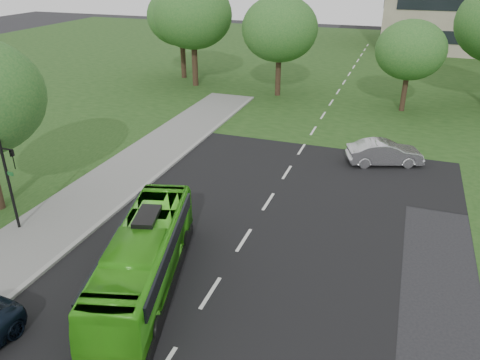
{
  "coord_description": "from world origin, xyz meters",
  "views": [
    {
      "loc": [
        5.97,
        -15.34,
        11.89
      ],
      "look_at": [
        -1.22,
        4.9,
        1.6
      ],
      "focal_mm": 35.0,
      "sensor_mm": 36.0,
      "label": 1
    }
  ],
  "objects": [
    {
      "name": "traffic_light",
      "position": [
        -10.35,
        -0.72,
        2.75
      ],
      "size": [
        0.75,
        0.2,
        4.68
      ],
      "rotation": [
        0.0,
        0.0,
        0.12
      ],
      "color": "black",
      "rests_on": "ground"
    },
    {
      "name": "bus",
      "position": [
        -2.58,
        -2.42,
        1.29
      ],
      "size": [
        4.49,
        9.48,
        2.57
      ],
      "primitive_type": "imported",
      "rotation": [
        0.0,
        0.0,
        0.26
      ],
      "color": "green",
      "rests_on": "ground"
    },
    {
      "name": "sedan",
      "position": [
        5.42,
        13.33,
        0.76
      ],
      "size": [
        4.9,
        3.1,
        1.52
      ],
      "primitive_type": "imported",
      "rotation": [
        0.0,
        0.0,
        1.92
      ],
      "color": "#B9B8BD",
      "rests_on": "ground"
    },
    {
      "name": "street_surfaces",
      "position": [
        -0.38,
        22.75,
        0.03
      ],
      "size": [
        120.0,
        120.0,
        0.15
      ],
      "color": "black",
      "rests_on": "ground"
    },
    {
      "name": "tree_park_c",
      "position": [
        6.06,
        25.57,
        5.06
      ],
      "size": [
        5.62,
        5.62,
        7.47
      ],
      "color": "black",
      "rests_on": "ground"
    },
    {
      "name": "tree_park_a",
      "position": [
        -14.11,
        27.65,
        6.83
      ],
      "size": [
        7.58,
        7.58,
        10.07
      ],
      "color": "black",
      "rests_on": "ground"
    },
    {
      "name": "tree_park_b",
      "position": [
        -5.24,
        26.82,
        6.03
      ],
      "size": [
        6.82,
        6.82,
        8.94
      ],
      "color": "black",
      "rests_on": "ground"
    },
    {
      "name": "ground",
      "position": [
        0.0,
        0.0,
        0.0
      ],
      "size": [
        160.0,
        160.0,
        0.0
      ],
      "primitive_type": "plane",
      "color": "black",
      "rests_on": "ground"
    },
    {
      "name": "tree_park_f",
      "position": [
        -16.7,
        30.33,
        6.32
      ],
      "size": [
        6.96,
        6.96,
        9.3
      ],
      "color": "black",
      "rests_on": "ground"
    }
  ]
}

